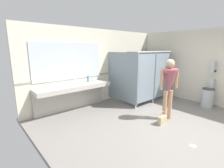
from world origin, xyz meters
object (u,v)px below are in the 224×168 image
object	(u,v)px
soap_dispenser	(88,79)
paper_towel_dispenser_upper	(214,67)
person_standing	(169,82)
paper_towel_dispenser_lower	(213,85)
handbag	(162,120)
trash_bin	(207,98)

from	to	relation	value
soap_dispenser	paper_towel_dispenser_upper	bearing A→B (deg)	-40.35
person_standing	soap_dispenser	bearing A→B (deg)	113.34
paper_towel_dispenser_upper	soap_dispenser	size ratio (longest dim) A/B	1.94
paper_towel_dispenser_lower	handbag	distance (m)	2.72
handbag	soap_dispenser	world-z (taller)	soap_dispenser
trash_bin	person_standing	bearing A→B (deg)	169.82
paper_towel_dispenser_lower	trash_bin	world-z (taller)	paper_towel_dispenser_lower
handbag	soap_dispenser	bearing A→B (deg)	104.90
trash_bin	soap_dispenser	xyz separation A→B (m)	(-3.04, 2.81, 0.62)
paper_towel_dispenser_upper	paper_towel_dispenser_lower	world-z (taller)	paper_towel_dispenser_upper
paper_towel_dispenser_upper	person_standing	size ratio (longest dim) A/B	0.24
paper_towel_dispenser_upper	soap_dispenser	xyz separation A→B (m)	(-3.31, 2.81, -0.43)
handbag	trash_bin	bearing A→B (deg)	-6.29
trash_bin	handbag	size ratio (longest dim) A/B	1.78
handbag	soap_dispenser	xyz separation A→B (m)	(-0.68, 2.55, 0.83)
paper_towel_dispenser_upper	paper_towel_dispenser_lower	distance (m)	0.65
paper_towel_dispenser_upper	paper_towel_dispenser_lower	size ratio (longest dim) A/B	0.85
handbag	paper_towel_dispenser_lower	bearing A→B (deg)	-6.41
trash_bin	soap_dispenser	bearing A→B (deg)	137.23
paper_towel_dispenser_upper	trash_bin	distance (m)	1.09
paper_towel_dispenser_lower	trash_bin	xyz separation A→B (m)	(-0.27, 0.04, -0.40)
paper_towel_dispenser_upper	trash_bin	size ratio (longest dim) A/B	0.62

